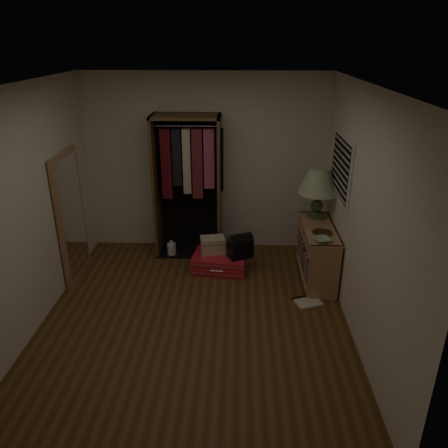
{
  "coord_description": "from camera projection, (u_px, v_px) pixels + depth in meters",
  "views": [
    {
      "loc": [
        0.49,
        -4.2,
        3.01
      ],
      "look_at": [
        0.3,
        0.95,
        0.8
      ],
      "focal_mm": 35.0,
      "sensor_mm": 36.0,
      "label": 1
    }
  ],
  "objects": [
    {
      "name": "black_bag",
      "position": [
        240.0,
        245.0,
        5.93
      ],
      "size": [
        0.37,
        0.32,
        0.34
      ],
      "rotation": [
        0.0,
        0.0,
        0.44
      ],
      "color": "black",
      "rests_on": "pink_suitcase"
    },
    {
      "name": "room_walls",
      "position": [
        199.0,
        196.0,
        4.5
      ],
      "size": [
        3.52,
        4.02,
        2.6
      ],
      "color": "silver",
      "rests_on": "ground"
    },
    {
      "name": "train_case",
      "position": [
        213.0,
        245.0,
        6.08
      ],
      "size": [
        0.37,
        0.29,
        0.24
      ],
      "rotation": [
        0.0,
        0.0,
        0.18
      ],
      "color": "beige",
      "rests_on": "pink_suitcase"
    },
    {
      "name": "white_jug",
      "position": [
        172.0,
        249.0,
        6.5
      ],
      "size": [
        0.13,
        0.13,
        0.23
      ],
      "rotation": [
        0.0,
        0.0,
        -0.01
      ],
      "color": "white",
      "rests_on": "ground"
    },
    {
      "name": "brass_tray",
      "position": [
        323.0,
        233.0,
        5.46
      ],
      "size": [
        0.31,
        0.31,
        0.01
      ],
      "rotation": [
        0.0,
        0.0,
        -0.25
      ],
      "color": "#A6873F",
      "rests_on": "console_bookshelf"
    },
    {
      "name": "ceramic_bowl",
      "position": [
        322.0,
        240.0,
        5.23
      ],
      "size": [
        0.24,
        0.24,
        0.05
      ],
      "primitive_type": "imported",
      "rotation": [
        0.0,
        0.0,
        0.27
      ],
      "color": "#9EBD9E",
      "rests_on": "console_bookshelf"
    },
    {
      "name": "console_bookshelf",
      "position": [
        317.0,
        251.0,
        5.81
      ],
      "size": [
        0.42,
        1.12,
        0.75
      ],
      "color": "#AB7B53",
      "rests_on": "ground"
    },
    {
      "name": "pink_suitcase",
      "position": [
        220.0,
        262.0,
        6.11
      ],
      "size": [
        0.82,
        0.63,
        0.23
      ],
      "rotation": [
        0.0,
        0.0,
        -0.13
      ],
      "color": "red",
      "rests_on": "ground"
    },
    {
      "name": "floor_mirror",
      "position": [
        71.0,
        217.0,
        5.7
      ],
      "size": [
        0.06,
        0.8,
        1.7
      ],
      "color": "#B17C56",
      "rests_on": "ground"
    },
    {
      "name": "open_wardrobe",
      "position": [
        189.0,
        174.0,
        6.21
      ],
      "size": [
        0.99,
        0.5,
        2.05
      ],
      "color": "brown",
      "rests_on": "ground"
    },
    {
      "name": "ground",
      "position": [
        195.0,
        319.0,
        5.06
      ],
      "size": [
        4.0,
        4.0,
        0.0
      ],
      "primitive_type": "plane",
      "color": "#543618",
      "rests_on": "ground"
    },
    {
      "name": "floor_book",
      "position": [
        307.0,
        301.0,
        5.38
      ],
      "size": [
        0.38,
        0.34,
        0.03
      ],
      "rotation": [
        0.0,
        0.0,
        0.35
      ],
      "color": "beige",
      "rests_on": "ground"
    },
    {
      "name": "table_lamp",
      "position": [
        319.0,
        182.0,
        5.75
      ],
      "size": [
        0.64,
        0.64,
        0.68
      ],
      "rotation": [
        0.0,
        0.0,
        -0.19
      ],
      "color": "#3D4F26",
      "rests_on": "console_bookshelf"
    }
  ]
}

